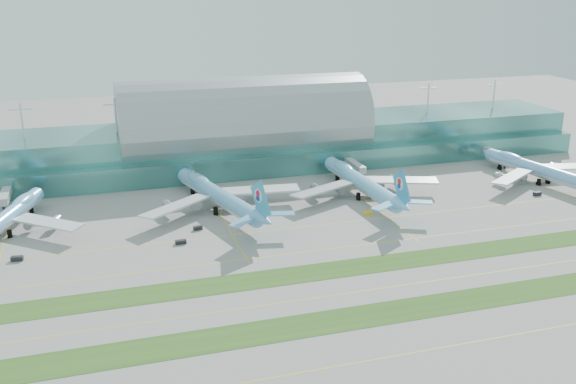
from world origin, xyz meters
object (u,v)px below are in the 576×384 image
object	(u,v)px
airliner_c	(361,181)
airliner_b	(217,194)
terminal	(244,136)
airliner_a	(5,218)
airliner_d	(537,169)

from	to	relation	value
airliner_c	airliner_b	bearing A→B (deg)	176.56
terminal	airliner_a	size ratio (longest dim) A/B	5.09
airliner_a	airliner_b	size ratio (longest dim) A/B	0.87
terminal	airliner_c	distance (m)	71.69
airliner_b	airliner_d	xyz separation A→B (m)	(145.13, -5.05, -0.44)
airliner_b	airliner_c	size ratio (longest dim) A/B	1.00
airliner_a	airliner_d	xyz separation A→B (m)	(222.64, -2.89, 0.35)
airliner_c	airliner_d	world-z (taller)	airliner_c
airliner_b	airliner_d	distance (m)	145.22
airliner_a	airliner_d	distance (m)	222.66
airliner_d	airliner_c	bearing A→B (deg)	166.42
airliner_b	airliner_d	world-z (taller)	airliner_b
terminal	airliner_c	world-z (taller)	terminal
terminal	airliner_a	distance (m)	121.31
airliner_a	airliner_b	world-z (taller)	airliner_b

